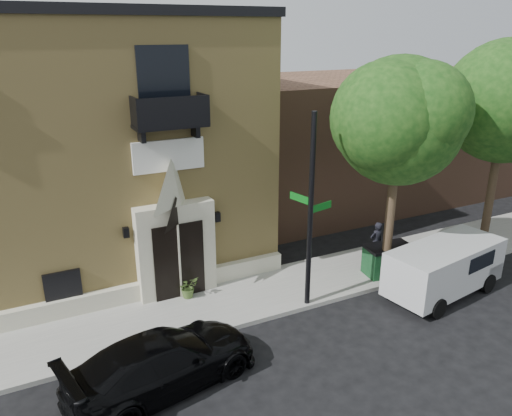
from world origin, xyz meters
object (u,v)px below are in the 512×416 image
Objects in this scene: pedestrian_near at (376,242)px; fire_hydrant at (411,266)px; cargo_van at (447,266)px; dumpster at (388,259)px; street_sign at (310,212)px; black_sedan at (163,362)px.

fire_hydrant is at bearing 105.76° from pedestrian_near.
dumpster is at bearing 110.21° from cargo_van.
street_sign is at bearing -165.05° from dumpster.
cargo_van reaches higher than black_sedan.
cargo_van is 2.89m from pedestrian_near.
dumpster is at bearing 74.58° from pedestrian_near.
dumpster is 1.03m from pedestrian_near.
cargo_van is 2.87× the size of pedestrian_near.
pedestrian_near is (-0.45, 1.45, 0.46)m from fire_hydrant.
street_sign is at bearing 18.45° from pedestrian_near.
dumpster is at bearing -89.03° from black_sedan.
black_sedan is 9.83m from pedestrian_near.
dumpster is (9.08, 2.16, -0.02)m from black_sedan.
cargo_van is at bearing -76.10° from fire_hydrant.
pedestrian_near is (3.98, 1.43, -2.34)m from street_sign.
fire_hydrant is at bearing -27.41° from dumpster.
street_sign is 5.23m from fire_hydrant.
cargo_van is 6.41× the size of fire_hydrant.
black_sedan is at bearing -175.31° from street_sign.
street_sign is (5.35, 1.69, 2.57)m from black_sedan.
black_sedan reaches higher than dumpster.
cargo_van is 2.60× the size of dumpster.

